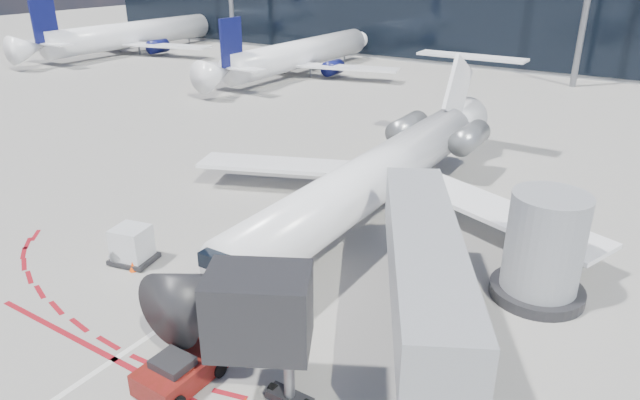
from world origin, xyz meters
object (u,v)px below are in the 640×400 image
Objects in this scene: pushback_tug at (180,371)px; uld_container at (132,245)px; ramp_worker at (183,320)px; regional_jet at (382,172)px.

pushback_tug is 2.05× the size of uld_container.
pushback_tug is at bearing 127.90° from ramp_worker.
uld_container is (-6.36, 2.98, 0.13)m from ramp_worker.
ramp_worker is (-1.12, -14.47, -1.78)m from regional_jet.
ramp_worker reaches higher than pushback_tug.
regional_jet reaches higher than ramp_worker.
regional_jet reaches higher than uld_container.
uld_container is at bearing -29.02° from ramp_worker.
ramp_worker is at bearing -37.40° from uld_container.
uld_container is (-8.10, 4.94, 0.38)m from pushback_tug.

